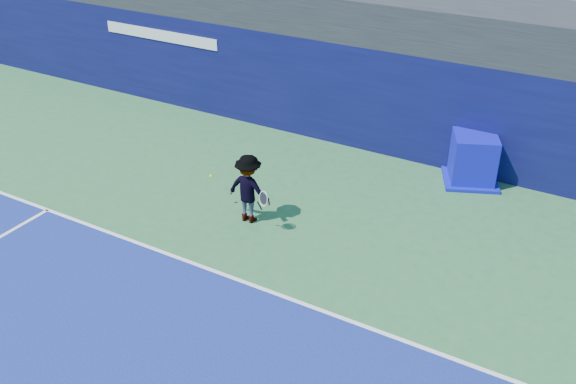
% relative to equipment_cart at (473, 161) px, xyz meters
% --- Properties ---
extents(ground, '(80.00, 80.00, 0.00)m').
position_rel_equipment_cart_xyz_m(ground, '(-3.53, -9.68, -0.60)').
color(ground, '#2D653A').
rests_on(ground, ground).
extents(baseline, '(24.00, 0.10, 0.01)m').
position_rel_equipment_cart_xyz_m(baseline, '(-3.53, -6.68, -0.59)').
color(baseline, white).
rests_on(baseline, ground).
extents(stadium_band, '(36.00, 3.00, 1.20)m').
position_rel_equipment_cart_xyz_m(stadium_band, '(-3.53, 1.82, 3.00)').
color(stadium_band, black).
rests_on(stadium_band, back_wall_assembly).
extents(back_wall_assembly, '(36.00, 1.03, 3.00)m').
position_rel_equipment_cart_xyz_m(back_wall_assembly, '(-3.53, 0.82, 0.90)').
color(back_wall_assembly, '#0B0D3E').
rests_on(back_wall_assembly, ground).
extents(equipment_cart, '(1.80, 1.80, 1.32)m').
position_rel_equipment_cart_xyz_m(equipment_cart, '(0.00, 0.00, 0.00)').
color(equipment_cart, '#0E0CB4').
rests_on(equipment_cart, ground).
extents(tennis_player, '(1.30, 0.71, 1.70)m').
position_rel_equipment_cart_xyz_m(tennis_player, '(-3.99, -4.57, 0.25)').
color(tennis_player, white).
rests_on(tennis_player, ground).
extents(tennis_ball, '(0.08, 0.08, 0.08)m').
position_rel_equipment_cart_xyz_m(tennis_ball, '(-5.09, -4.55, 0.28)').
color(tennis_ball, '#CDE018').
rests_on(tennis_ball, ground).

